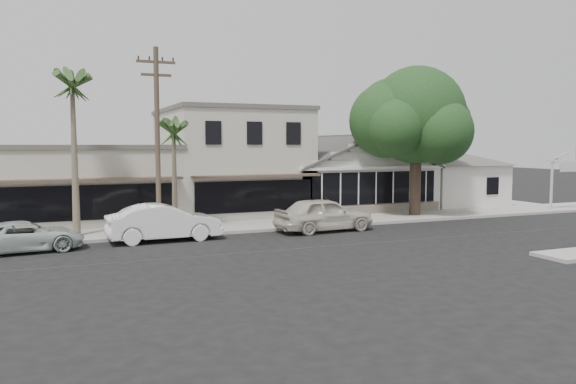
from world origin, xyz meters
name	(u,v)px	position (x,y,z in m)	size (l,w,h in m)	color
ground	(379,242)	(0.00, 0.00, 0.00)	(140.00, 140.00, 0.00)	black
sidewalk_north	(174,230)	(-8.00, 6.75, 0.07)	(90.00, 3.50, 0.15)	#9E9991
corner_shop	(345,171)	(5.00, 12.47, 2.62)	(10.40, 8.60, 5.10)	silver
side_cottage	(450,185)	(13.20, 11.50, 1.50)	(6.00, 6.00, 3.00)	silver
arch_sign	(575,164)	(18.40, 5.30, 3.16)	(4.12, 0.12, 3.95)	white
row_building_near	(229,163)	(-3.00, 13.50, 3.25)	(8.00, 10.00, 6.50)	#B8B5A6
row_building_midnear	(83,184)	(-12.00, 13.50, 2.10)	(10.00, 10.00, 4.20)	beige
utility_pole	(157,137)	(-9.00, 5.20, 4.79)	(1.80, 0.24, 9.00)	brown
car_0	(324,214)	(-0.82, 3.96, 0.88)	(2.07, 5.15, 1.76)	beige
car_1	(164,222)	(-8.93, 4.26, 0.86)	(1.81, 5.20, 1.71)	white
car_2	(25,236)	(-14.75, 3.81, 0.64)	(2.13, 4.63, 1.29)	#B4C2BC
shade_tree	(413,118)	(6.81, 7.20, 6.05)	(8.28, 7.49, 9.19)	#4D3D2F
palm_east	(174,131)	(-8.00, 6.35, 5.13)	(2.30, 2.30, 6.05)	#726651
palm_mid	(72,86)	(-12.65, 6.47, 7.18)	(3.16, 3.16, 8.36)	#726651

